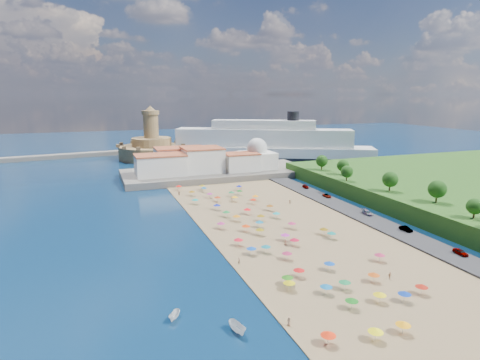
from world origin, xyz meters
name	(u,v)px	position (x,y,z in m)	size (l,w,h in m)	color
ground	(256,222)	(0.00, 0.00, 0.00)	(700.00, 700.00, 0.00)	#071938
terrace	(217,173)	(10.00, 73.00, 1.50)	(90.00, 36.00, 3.00)	#59544C
jetty	(160,165)	(-12.00, 108.00, 1.20)	(18.00, 70.00, 2.40)	#59544C
waterfront_buildings	(191,161)	(-3.05, 73.64, 7.88)	(57.00, 29.00, 11.00)	silver
domed_building	(257,156)	(30.00, 71.00, 8.97)	(16.00, 16.00, 15.00)	silver
fortress	(152,148)	(-12.00, 138.00, 6.68)	(40.00, 40.00, 32.40)	#A37C51
cruise_ship	(263,145)	(51.87, 113.01, 8.60)	(127.51, 77.86, 29.04)	black
beach_parasols	(266,226)	(-1.29, -10.71, 2.15)	(32.02, 115.52, 2.20)	gray
beachgoers	(254,214)	(0.96, 3.97, 1.12)	(37.04, 96.60, 1.88)	tan
moored_boats	(216,324)	(-28.74, -51.61, 0.81)	(11.91, 11.88, 1.74)	white
parked_cars	(360,209)	(36.00, -3.75, 1.37)	(2.63, 80.09, 1.41)	gray
hillside_trees	(408,185)	(49.44, -10.22, 10.07)	(12.32, 103.51, 7.29)	#382314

